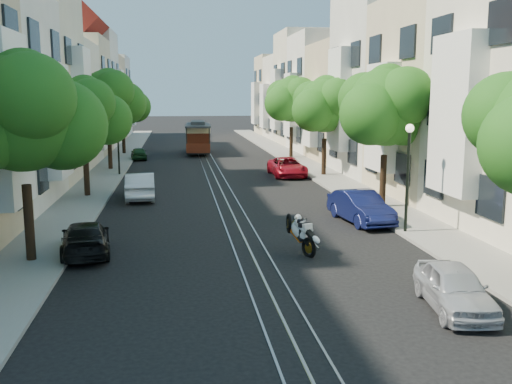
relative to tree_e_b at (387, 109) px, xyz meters
name	(u,v)px	position (x,y,z in m)	size (l,w,h in m)	color
ground	(209,164)	(-7.26, 19.02, -4.73)	(200.00, 200.00, 0.00)	black
sidewalk_east	(299,161)	(-0.01, 19.02, -4.67)	(2.50, 80.00, 0.12)	gray
sidewalk_west	(114,164)	(-14.51, 19.02, -4.67)	(2.50, 80.00, 0.12)	gray
rail_left	(202,164)	(-7.81, 19.02, -4.72)	(0.06, 80.00, 0.02)	gray
rail_slot	(209,163)	(-7.26, 19.02, -4.72)	(0.06, 80.00, 0.02)	gray
rail_right	(216,163)	(-6.71, 19.02, -4.72)	(0.06, 80.00, 0.02)	gray
lane_line	(209,164)	(-7.26, 19.02, -4.73)	(0.08, 80.00, 0.01)	tan
townhouses_east	(357,97)	(4.61, 18.94, 0.45)	(7.75, 72.00, 12.00)	beige
townhouses_west	(48,98)	(-19.13, 18.94, 0.35)	(7.75, 72.00, 11.76)	silver
tree_e_b	(387,109)	(0.00, 0.00, 0.00)	(4.93, 4.08, 6.68)	black
tree_e_c	(326,106)	(0.00, 11.00, -0.13)	(4.84, 3.99, 6.52)	black
tree_e_d	(292,100)	(0.00, 22.00, 0.13)	(5.01, 4.16, 6.85)	black
tree_w_a	(23,116)	(-14.40, -7.00, 0.00)	(4.93, 4.08, 6.68)	black
tree_w_b	(85,114)	(-14.40, 5.00, -0.34)	(4.72, 3.87, 6.27)	black
tree_w_c	(108,99)	(-14.40, 16.00, 0.34)	(5.13, 4.28, 7.09)	black
tree_w_d	(123,103)	(-14.40, 27.00, -0.13)	(4.84, 3.99, 6.52)	black
lamp_east	(408,162)	(-0.96, -4.98, -1.89)	(0.32, 0.32, 4.16)	black
lamp_west	(118,133)	(-13.56, 13.02, -1.89)	(0.32, 0.32, 4.16)	black
sportbike_rider	(301,232)	(-5.59, -7.05, -3.98)	(0.84, 1.80, 1.33)	black
cable_car	(198,136)	(-7.76, 26.94, -3.13)	(2.48, 7.14, 2.71)	black
parked_car_e_near	(454,288)	(-2.86, -12.69, -4.15)	(1.37, 3.40, 1.16)	#ABADB7
parked_car_e_mid	(360,207)	(-2.05, -2.73, -4.06)	(1.42, 4.07, 1.34)	#0B113A
parked_car_e_far	(287,167)	(-2.49, 11.27, -4.11)	(2.07, 4.50, 1.25)	maroon
parked_car_w_near	(86,238)	(-12.86, -6.17, -4.17)	(1.58, 3.88, 1.12)	black
parked_car_w_mid	(140,186)	(-11.66, 4.23, -4.05)	(1.45, 4.15, 1.37)	silver
parked_car_w_far	(139,153)	(-12.86, 22.48, -4.20)	(1.26, 3.12, 1.06)	#153518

